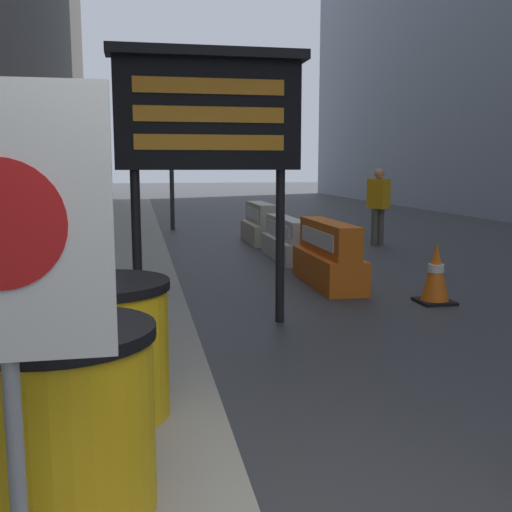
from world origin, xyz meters
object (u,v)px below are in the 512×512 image
barrel_drum_foreground (64,420)px  warning_sign (2,257)px  jersey_barrier_white (286,241)px  jersey_barrier_cream (261,225)px  pedestrian_worker (378,200)px  barrel_drum_middle (104,348)px  traffic_cone_mid (308,247)px  traffic_cone_near (436,273)px  message_board (209,116)px  traffic_light_near_curb (171,126)px  traffic_cone_far (339,238)px  jersey_barrier_orange_far (328,257)px

barrel_drum_foreground → warning_sign: (-0.08, -0.68, 0.87)m
jersey_barrier_white → jersey_barrier_cream: (-0.00, 2.44, 0.06)m
jersey_barrier_white → pedestrian_worker: size_ratio=1.28×
barrel_drum_middle → traffic_cone_mid: bearing=63.6°
jersey_barrier_cream → traffic_cone_near: bearing=-81.3°
message_board → traffic_light_near_curb: traffic_light_near_curb is taller
traffic_cone_near → traffic_cone_far: 4.30m
message_board → pedestrian_worker: bearing=53.6°
traffic_cone_mid → traffic_light_near_curb: (-2.12, 6.10, 2.51)m
barrel_drum_foreground → jersey_barrier_cream: barrel_drum_foreground is taller
jersey_barrier_cream → traffic_cone_far: jersey_barrier_cream is taller
traffic_cone_near → traffic_cone_far: bearing=87.6°
pedestrian_worker → barrel_drum_middle: bearing=116.6°
message_board → jersey_barrier_orange_far: message_board is taller
barrel_drum_foreground → pedestrian_worker: bearing=60.1°
barrel_drum_middle → traffic_cone_mid: size_ratio=1.56×
traffic_cone_near → barrel_drum_foreground: bearing=-134.2°
jersey_barrier_orange_far → pedestrian_worker: (2.43, 4.03, 0.58)m
traffic_cone_near → traffic_cone_mid: size_ratio=1.38×
barrel_drum_foreground → message_board: (1.12, 3.64, 1.69)m
jersey_barrier_orange_far → jersey_barrier_white: 2.55m
jersey_barrier_white → traffic_light_near_curb: 6.43m
traffic_cone_near → traffic_cone_mid: bearing=100.9°
jersey_barrier_white → pedestrian_worker: (2.43, 1.47, 0.65)m
jersey_barrier_orange_far → traffic_cone_far: size_ratio=2.81×
traffic_cone_near → jersey_barrier_orange_far: bearing=125.0°
jersey_barrier_white → traffic_cone_near: bearing=-76.0°
jersey_barrier_orange_far → jersey_barrier_white: jersey_barrier_orange_far is taller
barrel_drum_middle → pedestrian_worker: bearing=57.6°
warning_sign → jersey_barrier_orange_far: warning_sign is taller
message_board → barrel_drum_middle: bearing=-111.4°
barrel_drum_middle → pedestrian_worker: (5.40, 8.50, 0.42)m
traffic_cone_near → jersey_barrier_white: bearing=104.0°
traffic_cone_mid → traffic_cone_far: (0.86, 0.78, 0.05)m
barrel_drum_middle → traffic_cone_mid: barrel_drum_middle is taller
barrel_drum_middle → barrel_drum_foreground: bearing=-96.2°
traffic_light_near_curb → traffic_cone_near: bearing=-73.8°
jersey_barrier_orange_far → jersey_barrier_cream: size_ratio=1.07×
traffic_cone_mid → pedestrian_worker: 2.95m
jersey_barrier_cream → traffic_cone_mid: (0.30, -2.88, -0.12)m
warning_sign → jersey_barrier_orange_far: size_ratio=0.99×
warning_sign → jersey_barrier_white: bearing=70.2°
barrel_drum_foreground → barrel_drum_middle: size_ratio=1.00×
message_board → traffic_cone_far: bearing=57.0°
jersey_barrier_cream → traffic_cone_far: bearing=-61.0°
message_board → traffic_cone_far: (3.13, 4.83, -1.93)m
barrel_drum_middle → traffic_light_near_curb: traffic_light_near_curb is taller
message_board → jersey_barrier_cream: (1.97, 6.93, -1.86)m
traffic_cone_mid → traffic_light_near_curb: size_ratio=0.15×
barrel_drum_foreground → jersey_barrier_cream: 11.01m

